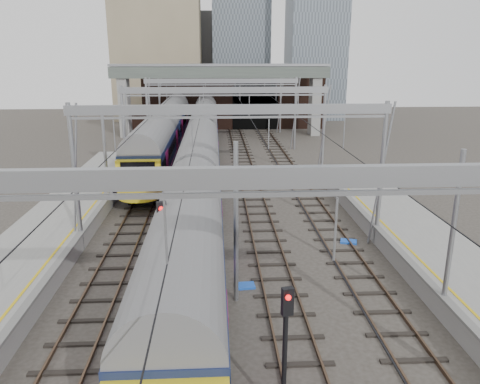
{
  "coord_description": "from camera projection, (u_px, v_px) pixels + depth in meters",
  "views": [
    {
      "loc": [
        -0.82,
        -16.23,
        10.26
      ],
      "look_at": [
        0.63,
        10.61,
        2.4
      ],
      "focal_mm": 35.0,
      "sensor_mm": 36.0,
      "label": 1
    }
  ],
  "objects": [
    {
      "name": "signal_near_centre",
      "position": [
        286.0,
        337.0,
        12.88
      ],
      "size": [
        0.34,
        0.45,
        4.37
      ],
      "rotation": [
        0.0,
        0.0,
        0.23
      ],
      "color": "black",
      "rests_on": "ground"
    },
    {
      "name": "train_main",
      "position": [
        202.0,
        143.0,
        42.59
      ],
      "size": [
        2.94,
        67.83,
        5.0
      ],
      "color": "black",
      "rests_on": "ground"
    },
    {
      "name": "ground",
      "position": [
        239.0,
        326.0,
        18.48
      ],
      "size": [
        160.0,
        160.0,
        0.0
      ],
      "primitive_type": "plane",
      "color": "#38332D",
      "rests_on": "ground"
    },
    {
      "name": "equip_cover_c",
      "position": [
        349.0,
        242.0,
        26.69
      ],
      "size": [
        1.06,
        0.88,
        0.11
      ],
      "primitive_type": "cube",
      "rotation": [
        0.0,
        0.0,
        -0.31
      ],
      "color": "blue",
      "rests_on": "ground"
    },
    {
      "name": "equip_cover_b",
      "position": [
        187.0,
        254.0,
        24.96
      ],
      "size": [
        0.94,
        0.71,
        0.1
      ],
      "primitive_type": "cube",
      "rotation": [
        0.0,
        0.0,
        0.1
      ],
      "color": "blue",
      "rests_on": "ground"
    },
    {
      "name": "overhead_line",
      "position": [
        225.0,
        104.0,
        37.23
      ],
      "size": [
        16.8,
        80.0,
        8.0
      ],
      "color": "gray",
      "rests_on": "ground"
    },
    {
      "name": "equip_cover_a",
      "position": [
        245.0,
        286.0,
        21.56
      ],
      "size": [
        0.94,
        0.7,
        0.1
      ],
      "primitive_type": "cube",
      "rotation": [
        0.0,
        0.0,
        0.09
      ],
      "color": "blue",
      "rests_on": "ground"
    },
    {
      "name": "city_skyline",
      "position": [
        233.0,
        15.0,
        81.37
      ],
      "size": [
        37.5,
        27.5,
        60.0
      ],
      "color": "tan",
      "rests_on": "ground"
    },
    {
      "name": "retaining_wall",
      "position": [
        230.0,
        99.0,
        67.11
      ],
      "size": [
        28.0,
        2.75,
        9.0
      ],
      "color": "black",
      "rests_on": "ground"
    },
    {
      "name": "overbridge",
      "position": [
        220.0,
        80.0,
        60.53
      ],
      "size": [
        28.0,
        3.0,
        9.25
      ],
      "color": "gray",
      "rests_on": "ground"
    },
    {
      "name": "signal_near_left",
      "position": [
        164.0,
        245.0,
        18.33
      ],
      "size": [
        0.39,
        0.47,
        4.94
      ],
      "rotation": [
        0.0,
        0.0,
        0.4
      ],
      "color": "black",
      "rests_on": "ground"
    },
    {
      "name": "tracks",
      "position": [
        228.0,
        207.0,
        32.85
      ],
      "size": [
        14.4,
        80.0,
        0.22
      ],
      "color": "#4C3828",
      "rests_on": "ground"
    },
    {
      "name": "train_second",
      "position": [
        172.0,
        120.0,
        57.04
      ],
      "size": [
        3.1,
        53.66,
        5.23
      ],
      "color": "black",
      "rests_on": "ground"
    },
    {
      "name": "platform_left",
      "position": [
        1.0,
        289.0,
        20.19
      ],
      "size": [
        4.32,
        55.0,
        1.12
      ],
      "color": "gray",
      "rests_on": "ground"
    }
  ]
}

